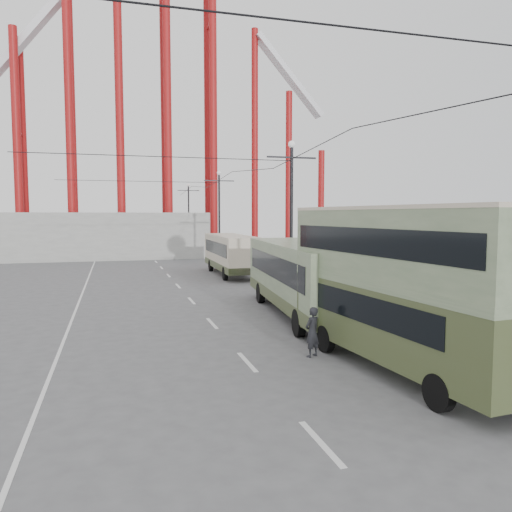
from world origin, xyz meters
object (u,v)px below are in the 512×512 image
object	(u,v)px
double_decker_bus	(400,279)
pedestrian	(312,332)
single_decker_cream	(231,253)
single_decker_green	(301,275)

from	to	relation	value
double_decker_bus	pedestrian	world-z (taller)	double_decker_bus
single_decker_cream	pedestrian	size ratio (longest dim) A/B	6.00
pedestrian	double_decker_bus	bearing A→B (deg)	103.20
double_decker_bus	pedestrian	distance (m)	3.50
single_decker_green	double_decker_bus	bearing A→B (deg)	-86.08
double_decker_bus	single_decker_cream	distance (m)	25.27
single_decker_cream	pedestrian	xyz separation A→B (m)	(-2.59, -23.12, -0.93)
double_decker_bus	single_decker_green	size ratio (longest dim) A/B	0.78
single_decker_green	pedestrian	xyz separation A→B (m)	(-2.17, -6.66, -1.08)
single_decker_cream	pedestrian	bearing A→B (deg)	-95.43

